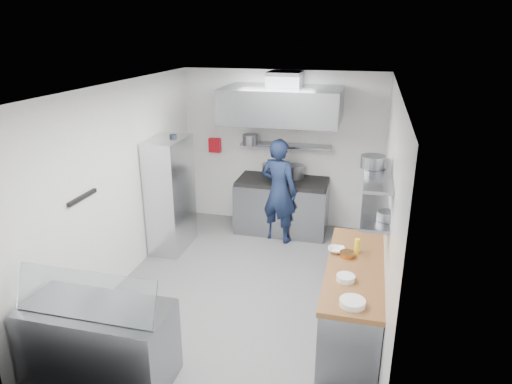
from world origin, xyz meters
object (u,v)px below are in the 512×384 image
(display_case, at_px, (100,343))
(gas_range, at_px, (282,207))
(wire_rack, at_px, (171,195))
(chef, at_px, (279,191))

(display_case, bearing_deg, gas_range, 74.98)
(gas_range, bearing_deg, wire_rack, -146.27)
(chef, bearing_deg, wire_rack, 41.63)
(chef, relative_size, wire_rack, 0.97)
(gas_range, relative_size, display_case, 1.07)
(gas_range, distance_m, chef, 0.60)
(wire_rack, height_order, display_case, wire_rack)
(chef, distance_m, wire_rack, 1.78)
(gas_range, bearing_deg, display_case, -105.02)
(chef, distance_m, display_case, 3.90)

